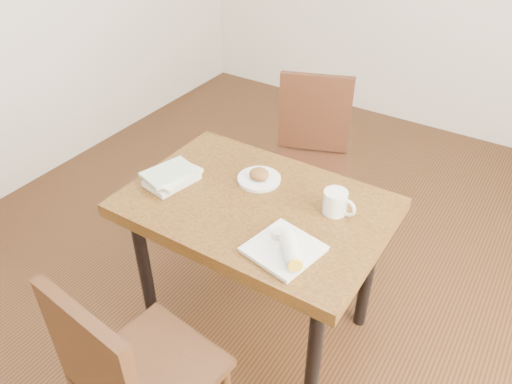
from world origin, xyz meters
The scene contains 8 objects.
ground centered at (0.00, 0.00, -0.01)m, with size 4.00×5.00×0.01m, color #472814.
table centered at (0.00, 0.00, 0.66)m, with size 1.08×0.75×0.75m.
chair_near centered at (0.01, -0.79, 0.55)m, with size 0.46×0.46×0.95m.
chair_far centered at (-0.14, 0.79, 0.55)m, with size 0.54×0.54×0.95m.
plate_scone centered at (-0.07, 0.14, 0.77)m, with size 0.19×0.19×0.06m.
coffee_mug centered at (0.31, 0.11, 0.80)m, with size 0.15×0.10×0.10m.
plate_burrito centered at (0.26, -0.21, 0.77)m, with size 0.28×0.28×0.08m.
book_stack centered at (-0.39, -0.08, 0.78)m, with size 0.20×0.25×0.06m.
Camera 1 is at (0.89, -1.40, 2.01)m, focal length 35.00 mm.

